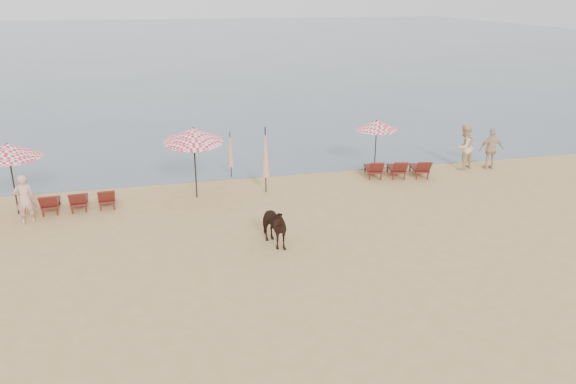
% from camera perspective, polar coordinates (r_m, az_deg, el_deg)
% --- Properties ---
extents(ground, '(120.00, 120.00, 0.00)m').
position_cam_1_polar(ground, '(14.54, 4.67, -10.63)').
color(ground, tan).
rests_on(ground, ground).
extents(sea, '(160.00, 140.00, 0.06)m').
position_cam_1_polar(sea, '(92.26, -11.28, 14.87)').
color(sea, '#51606B').
rests_on(sea, ground).
extents(lounger_cluster_left, '(2.54, 1.60, 0.54)m').
position_cam_1_polar(lounger_cluster_left, '(21.16, -20.49, -0.75)').
color(lounger_cluster_left, '#5E1816').
rests_on(lounger_cluster_left, ground).
extents(lounger_cluster_right, '(2.76, 1.94, 0.56)m').
position_cam_1_polar(lounger_cluster_right, '(23.76, 11.04, 2.39)').
color(lounger_cluster_right, '#5E1816').
rests_on(lounger_cluster_right, ground).
extents(umbrella_open_left_a, '(2.24, 2.24, 2.55)m').
position_cam_1_polar(umbrella_open_left_a, '(21.05, -26.58, 3.78)').
color(umbrella_open_left_a, black).
rests_on(umbrella_open_left_a, ground).
extents(umbrella_open_left_b, '(2.18, 2.22, 2.78)m').
position_cam_1_polar(umbrella_open_left_b, '(20.74, -9.59, 5.74)').
color(umbrella_open_left_b, black).
rests_on(umbrella_open_left_b, ground).
extents(umbrella_open_right, '(1.84, 1.84, 2.25)m').
position_cam_1_polar(umbrella_open_right, '(23.99, 9.00, 6.74)').
color(umbrella_open_right, black).
rests_on(umbrella_open_right, ground).
extents(umbrella_closed_left, '(0.24, 0.24, 1.96)m').
position_cam_1_polar(umbrella_closed_left, '(23.18, -5.87, 4.32)').
color(umbrella_closed_left, black).
rests_on(umbrella_closed_left, ground).
extents(umbrella_closed_right, '(0.31, 0.31, 2.58)m').
position_cam_1_polar(umbrella_closed_right, '(21.22, -2.31, 4.03)').
color(umbrella_closed_right, black).
rests_on(umbrella_closed_right, ground).
extents(cow, '(1.15, 1.69, 1.31)m').
position_cam_1_polar(cow, '(16.98, -1.69, -3.43)').
color(cow, black).
rests_on(cow, ground).
extents(beachgoer_left, '(0.69, 0.52, 1.72)m').
position_cam_1_polar(beachgoer_left, '(20.46, -25.19, -0.66)').
color(beachgoer_left, tan).
rests_on(beachgoer_left, ground).
extents(beachgoer_right_a, '(1.19, 1.09, 1.97)m').
position_cam_1_polar(beachgoer_right_a, '(25.41, 17.43, 4.38)').
color(beachgoer_right_a, '#DFB38B').
rests_on(beachgoer_right_a, ground).
extents(beachgoer_right_b, '(1.10, 0.60, 1.78)m').
position_cam_1_polar(beachgoer_right_b, '(25.86, 19.94, 4.13)').
color(beachgoer_right_b, tan).
rests_on(beachgoer_right_b, ground).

